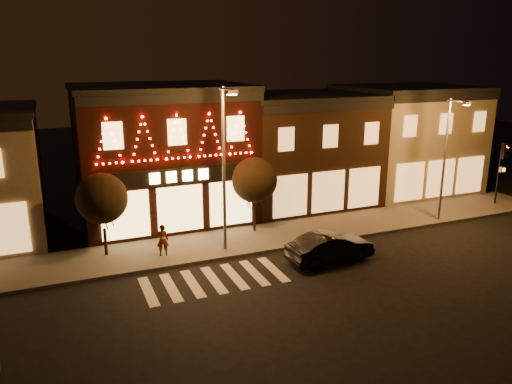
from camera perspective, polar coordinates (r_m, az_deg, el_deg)
ground at (r=19.76m, az=-1.19°, el=-14.72°), size 120.00×120.00×0.00m
sidewalk_far at (r=27.14m, az=-3.46°, el=-5.88°), size 44.00×4.00×0.15m
building_pulp at (r=31.07m, az=-10.74°, el=4.48°), size 10.20×8.34×8.30m
building_right_a at (r=34.34m, az=5.02°, el=5.04°), size 9.20×8.28×7.50m
building_right_b at (r=39.25m, az=16.83°, el=5.97°), size 9.20×8.28×7.80m
traffic_signal_far at (r=36.99m, az=26.57°, el=3.26°), size 0.38×0.49×4.22m
streetlamp_mid at (r=24.47m, az=-3.61°, el=3.95°), size 0.54×1.92×8.37m
streetlamp_right at (r=31.54m, az=21.24°, el=4.45°), size 0.54×1.70×7.38m
tree_left at (r=25.56m, az=-17.37°, el=-0.73°), size 2.54×2.54×4.25m
tree_right at (r=27.83m, az=-0.17°, el=1.39°), size 2.58×2.58×4.31m
dark_sedan at (r=24.97m, az=8.56°, el=-6.34°), size 4.56×1.87×1.47m
pedestrian at (r=25.40m, az=-10.74°, el=-5.47°), size 0.65×0.48×1.65m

